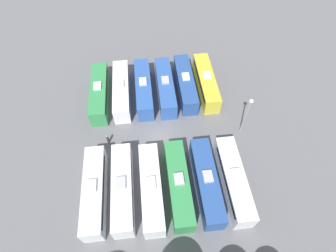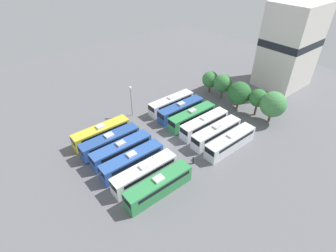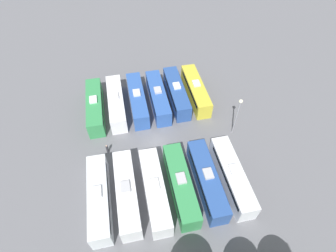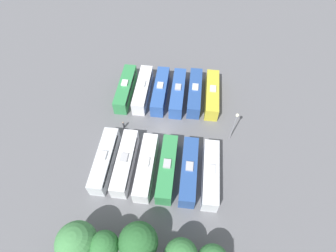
# 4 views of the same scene
# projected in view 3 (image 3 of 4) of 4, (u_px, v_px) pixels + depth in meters

# --- Properties ---
(ground_plane) EXTENTS (125.25, 125.25, 0.00)m
(ground_plane) POSITION_uv_depth(u_px,v_px,m) (157.00, 142.00, 41.72)
(ground_plane) COLOR slate
(bus_0) EXTENTS (2.59, 11.62, 3.37)m
(bus_0) POSITION_uv_depth(u_px,v_px,m) (196.00, 90.00, 47.37)
(bus_0) COLOR gold
(bus_0) RESTS_ON ground_plane
(bus_1) EXTENTS (2.59, 11.62, 3.37)m
(bus_1) POSITION_uv_depth(u_px,v_px,m) (177.00, 93.00, 46.93)
(bus_1) COLOR #284C93
(bus_1) RESTS_ON ground_plane
(bus_2) EXTENTS (2.59, 11.62, 3.37)m
(bus_2) POSITION_uv_depth(u_px,v_px,m) (158.00, 97.00, 46.19)
(bus_2) COLOR #2D56A8
(bus_2) RESTS_ON ground_plane
(bus_3) EXTENTS (2.59, 11.62, 3.37)m
(bus_3) POSITION_uv_depth(u_px,v_px,m) (137.00, 100.00, 45.75)
(bus_3) COLOR #2D56A8
(bus_3) RESTS_ON ground_plane
(bus_4) EXTENTS (2.59, 11.62, 3.37)m
(bus_4) POSITION_uv_depth(u_px,v_px,m) (116.00, 103.00, 45.23)
(bus_4) COLOR white
(bus_4) RESTS_ON ground_plane
(bus_5) EXTENTS (2.59, 11.62, 3.37)m
(bus_5) POSITION_uv_depth(u_px,v_px,m) (95.00, 106.00, 44.66)
(bus_5) COLOR #338C4C
(bus_5) RESTS_ON ground_plane
(bus_6) EXTENTS (2.59, 11.62, 3.37)m
(bus_6) POSITION_uv_depth(u_px,v_px,m) (232.00, 176.00, 35.88)
(bus_6) COLOR silver
(bus_6) RESTS_ON ground_plane
(bus_7) EXTENTS (2.59, 11.62, 3.37)m
(bus_7) POSITION_uv_depth(u_px,v_px,m) (207.00, 180.00, 35.49)
(bus_7) COLOR #284C93
(bus_7) RESTS_ON ground_plane
(bus_8) EXTENTS (2.59, 11.62, 3.37)m
(bus_8) POSITION_uv_depth(u_px,v_px,m) (181.00, 184.00, 35.03)
(bus_8) COLOR #338C4C
(bus_8) RESTS_ON ground_plane
(bus_9) EXTENTS (2.59, 11.62, 3.37)m
(bus_9) POSITION_uv_depth(u_px,v_px,m) (155.00, 190.00, 34.47)
(bus_9) COLOR white
(bus_9) RESTS_ON ground_plane
(bus_10) EXTENTS (2.59, 11.62, 3.37)m
(bus_10) POSITION_uv_depth(u_px,v_px,m) (127.00, 193.00, 34.24)
(bus_10) COLOR white
(bus_10) RESTS_ON ground_plane
(bus_11) EXTENTS (2.59, 11.62, 3.37)m
(bus_11) POSITION_uv_depth(u_px,v_px,m) (99.00, 198.00, 33.77)
(bus_11) COLOR silver
(bus_11) RESTS_ON ground_plane
(worker_person) EXTENTS (0.36, 0.36, 1.71)m
(worker_person) POSITION_uv_depth(u_px,v_px,m) (107.00, 149.00, 39.89)
(worker_person) COLOR #333338
(worker_person) RESTS_ON ground_plane
(light_pole) EXTENTS (0.60, 0.60, 7.31)m
(light_pole) POSITION_uv_depth(u_px,v_px,m) (238.00, 111.00, 39.29)
(light_pole) COLOR gray
(light_pole) RESTS_ON ground_plane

